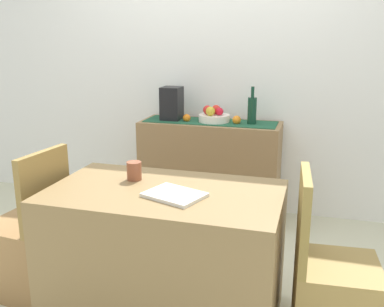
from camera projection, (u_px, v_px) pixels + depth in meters
The scene contains 18 objects.
ground_plane at pixel (171, 266), 2.99m from camera, with size 6.40×6.40×0.02m, color beige.
room_wall_rear at pixel (214, 56), 3.73m from camera, with size 6.40×0.06×2.70m, color white.
sideboard_console at pixel (210, 170), 3.73m from camera, with size 1.16×0.42×0.83m, color olive.
table_runner at pixel (210, 122), 3.62m from camera, with size 1.09×0.32×0.01m, color #1E5238.
fruit_bowl at pixel (214, 118), 3.60m from camera, with size 0.26×0.26×0.06m, color white.
apple_front at pixel (220, 111), 3.56m from camera, with size 0.06×0.06×0.06m, color red.
apple_center at pixel (210, 111), 3.53m from camera, with size 0.08×0.08×0.08m, color gold.
apple_upper at pixel (207, 110), 3.60m from camera, with size 0.07×0.07×0.07m, color red.
apple_rear at pixel (216, 109), 3.62m from camera, with size 0.07×0.07×0.07m, color red.
wine_bottle at pixel (252, 110), 3.50m from camera, with size 0.07×0.07×0.30m.
coffee_maker at pixel (172, 104), 3.67m from camera, with size 0.16×0.18×0.28m, color black.
orange_loose_end at pixel (237, 120), 3.52m from camera, with size 0.07×0.07×0.07m, color orange.
orange_loose_mid at pixel (187, 118), 3.62m from camera, with size 0.07×0.07×0.07m, color orange.
dining_table at pixel (165, 254), 2.37m from camera, with size 1.22×0.71×0.74m, color olive.
open_book at pixel (175, 195), 2.18m from camera, with size 0.28×0.21×0.02m, color white.
coffee_cup at pixel (134, 171), 2.42m from camera, with size 0.08×0.08×0.10m, color brown.
chair_near_window at pixel (29, 250), 2.63m from camera, with size 0.44×0.44×0.90m.
chair_by_corner at pixel (332, 297), 2.16m from camera, with size 0.43×0.43×0.90m.
Camera 1 is at (0.89, -2.54, 1.52)m, focal length 40.79 mm.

